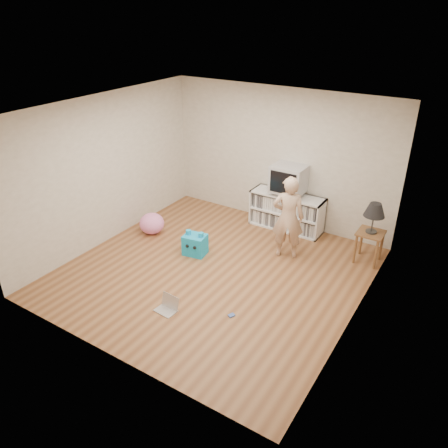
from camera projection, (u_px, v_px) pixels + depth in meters
ground at (214, 272)px, 7.09m from camera, size 4.50×4.50×0.00m
walls at (214, 198)px, 6.50m from camera, size 4.52×4.52×2.60m
ceiling at (213, 110)px, 5.91m from camera, size 4.50×4.50×0.01m
media_unit at (287, 211)px, 8.31m from camera, size 1.40×0.45×0.70m
dvd_deck at (288, 193)px, 8.12m from camera, size 0.45×0.35×0.07m
crt_tv at (289, 179)px, 7.99m from camera, size 0.60×0.53×0.50m
side_table at (370, 239)px, 7.20m from camera, size 0.42×0.42×0.55m
table_lamp at (375, 211)px, 6.96m from camera, size 0.34×0.34×0.52m
person at (288, 218)px, 7.22m from camera, size 0.62×0.52×1.45m
laptop at (168, 306)px, 6.20m from camera, size 0.32×0.26×0.21m
playing_cards at (232, 315)px, 6.09m from camera, size 0.10×0.11×0.02m
plush_blue at (195, 244)px, 7.51m from camera, size 0.42×0.37×0.44m
plush_pink at (152, 223)px, 8.19m from camera, size 0.49×0.49×0.39m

